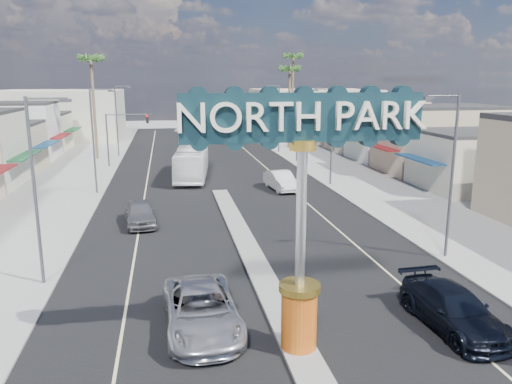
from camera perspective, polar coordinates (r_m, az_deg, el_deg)
name	(u,v)px	position (r m, az deg, el deg)	size (l,w,h in m)	color
ground	(218,189)	(45.34, -4.32, 0.30)	(160.00, 160.00, 0.00)	gray
road	(218,189)	(45.34, -4.32, 0.31)	(20.00, 120.00, 0.01)	black
median_island	(246,245)	(30.01, -1.10, -6.03)	(1.30, 30.00, 0.16)	gray
sidewalk_left	(56,195)	(46.10, -21.90, -0.31)	(8.00, 120.00, 0.12)	gray
sidewalk_right	(364,183)	(48.75, 12.27, 0.99)	(8.00, 120.00, 0.12)	gray
storefront_row_right	(402,136)	(64.13, 16.30, 6.20)	(12.00, 42.00, 6.00)	#B7B29E
backdrop_far_left	(59,115)	(90.95, -21.55, 8.24)	(20.00, 20.00, 8.00)	#B7B29E
backdrop_far_right	(312,112)	(93.09, 6.39, 9.12)	(20.00, 20.00, 8.00)	beige
gateway_sign	(302,194)	(17.08, 5.25, -0.17)	(8.20, 1.50, 9.15)	red
traffic_signal_left	(123,129)	(58.50, -14.91, 6.95)	(5.09, 0.45, 6.00)	#47474C
traffic_signal_right	(282,127)	(59.89, 3.03, 7.48)	(5.09, 0.45, 6.00)	#47474C
streetlight_l_near	(38,183)	(25.22, -23.69, 1.00)	(2.03, 0.22, 9.00)	#47474C
streetlight_l_mid	(95,136)	(44.70, -17.93, 6.13)	(2.03, 0.22, 9.00)	#47474C
streetlight_l_far	(118,117)	(66.49, -15.51, 8.25)	(2.03, 0.22, 9.00)	#47474C
streetlight_r_near	(450,169)	(28.69, 21.28, 2.51)	(2.03, 0.22, 9.00)	#47474C
streetlight_r_mid	(330,131)	(46.75, 8.49, 6.87)	(2.03, 0.22, 9.00)	#47474C
streetlight_r_far	(278,115)	(67.88, 2.51, 8.78)	(2.03, 0.22, 9.00)	#47474C
palm_left_far	(91,64)	(64.65, -18.34, 13.67)	(2.60, 2.60, 13.10)	brown
palm_right_mid	(290,73)	(72.21, 3.88, 13.39)	(2.60, 2.60, 12.10)	brown
palm_right_far	(293,62)	(78.56, 4.27, 14.63)	(2.60, 2.60, 14.10)	brown
suv_left	(202,310)	(20.35, -6.24, -13.21)	(2.83, 6.14, 1.71)	#B5B5BB
suv_right	(453,309)	(21.86, 21.62, -12.31)	(2.26, 5.56, 1.61)	black
car_parked_left	(140,213)	(34.98, -13.11, -2.34)	(1.97, 4.89, 1.67)	slate
car_parked_right	(281,181)	(44.96, 2.87, 1.32)	(1.79, 5.14, 1.69)	silver
city_bus	(192,161)	(50.99, -7.33, 3.53)	(2.80, 11.98, 3.34)	white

